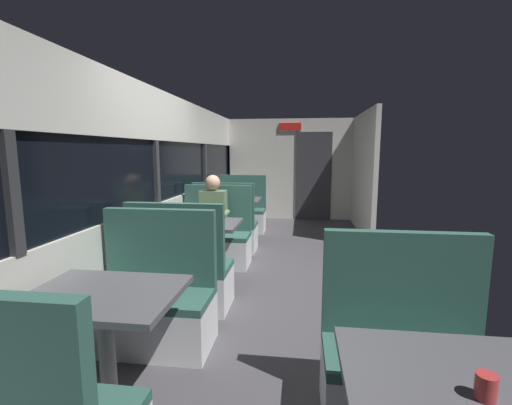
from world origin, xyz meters
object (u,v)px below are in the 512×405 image
at_px(bench_near_window_facing_entry, 154,306).
at_px(dining_table_mid_window, 201,231).
at_px(bench_mid_window_facing_entry, 216,241).
at_px(dining_table_near_window, 104,307).
at_px(seated_passenger, 214,228).
at_px(coffee_cup_primary, 486,387).
at_px(dining_table_far_window, 234,204).
at_px(bench_mid_window_facing_end, 182,277).
at_px(bench_far_window_facing_end, 226,230).
at_px(bench_front_aisle_facing_entry, 406,368).
at_px(bench_far_window_facing_entry, 241,215).

xyz_separation_m(bench_near_window_facing_entry, dining_table_mid_window, (0.00, 1.37, 0.31)).
distance_m(bench_near_window_facing_entry, bench_mid_window_facing_entry, 2.07).
xyz_separation_m(dining_table_near_window, seated_passenger, (0.00, 2.70, -0.10)).
bearing_deg(coffee_cup_primary, dining_table_mid_window, 123.15).
bearing_deg(dining_table_far_window, seated_passenger, -90.00).
relative_size(bench_mid_window_facing_end, seated_passenger, 0.87).
height_order(bench_mid_window_facing_end, bench_far_window_facing_end, same).
height_order(dining_table_near_window, bench_mid_window_facing_entry, bench_mid_window_facing_entry).
xyz_separation_m(bench_front_aisle_facing_entry, coffee_cup_primary, (0.01, -0.79, 0.46)).
relative_size(dining_table_far_window, bench_far_window_facing_entry, 0.82).
bearing_deg(bench_near_window_facing_entry, seated_passenger, 90.00).
bearing_deg(bench_front_aisle_facing_entry, dining_table_near_window, -176.82).
height_order(bench_far_window_facing_entry, coffee_cup_primary, bench_far_window_facing_entry).
xyz_separation_m(bench_near_window_facing_entry, bench_front_aisle_facing_entry, (1.79, -0.60, 0.00)).
distance_m(bench_far_window_facing_entry, seated_passenger, 2.15).
xyz_separation_m(dining_table_far_window, bench_front_aisle_facing_entry, (1.79, -4.04, -0.31)).
height_order(bench_mid_window_facing_entry, bench_far_window_facing_end, same).
distance_m(bench_mid_window_facing_entry, bench_front_aisle_facing_entry, 3.22).
relative_size(dining_table_near_window, bench_mid_window_facing_end, 0.82).
distance_m(bench_front_aisle_facing_entry, coffee_cup_primary, 0.91).
bearing_deg(bench_near_window_facing_entry, bench_front_aisle_facing_entry, -18.53).
distance_m(bench_near_window_facing_entry, seated_passenger, 2.01).
distance_m(dining_table_near_window, bench_far_window_facing_end, 3.46).
bearing_deg(bench_mid_window_facing_end, dining_table_far_window, 90.00).
relative_size(bench_far_window_facing_entry, seated_passenger, 0.87).
bearing_deg(dining_table_far_window, bench_far_window_facing_end, -90.00).
bearing_deg(bench_far_window_facing_entry, coffee_cup_primary, -71.95).
xyz_separation_m(bench_front_aisle_facing_entry, seated_passenger, (-1.79, 2.60, 0.21)).
relative_size(dining_table_mid_window, dining_table_far_window, 1.00).
bearing_deg(dining_table_far_window, coffee_cup_primary, -69.54).
relative_size(dining_table_near_window, seated_passenger, 0.71).
distance_m(dining_table_mid_window, dining_table_far_window, 2.07).
height_order(bench_near_window_facing_entry, dining_table_far_window, bench_near_window_facing_entry).
bearing_deg(coffee_cup_primary, bench_far_window_facing_end, 113.57).
distance_m(dining_table_mid_window, bench_mid_window_facing_end, 0.77).
xyz_separation_m(bench_mid_window_facing_end, coffee_cup_primary, (1.80, -2.06, 0.46)).
bearing_deg(bench_far_window_facing_entry, bench_mid_window_facing_end, -90.00).
height_order(dining_table_mid_window, bench_mid_window_facing_entry, bench_mid_window_facing_entry).
relative_size(bench_mid_window_facing_entry, bench_far_window_facing_end, 1.00).
bearing_deg(bench_mid_window_facing_end, bench_far_window_facing_end, 90.00).
bearing_deg(seated_passenger, bench_mid_window_facing_entry, 90.00).
bearing_deg(bench_mid_window_facing_end, bench_far_window_facing_entry, 90.00).
height_order(bench_mid_window_facing_entry, bench_far_window_facing_entry, same).
xyz_separation_m(bench_mid_window_facing_entry, bench_front_aisle_facing_entry, (1.79, -2.67, 0.00)).
height_order(bench_mid_window_facing_entry, bench_front_aisle_facing_entry, same).
bearing_deg(dining_table_mid_window, bench_far_window_facing_end, 90.00).
bearing_deg(dining_table_near_window, dining_table_far_window, 90.00).
relative_size(bench_far_window_facing_end, bench_front_aisle_facing_entry, 1.00).
bearing_deg(bench_mid_window_facing_entry, bench_near_window_facing_entry, -90.00).
distance_m(bench_mid_window_facing_entry, bench_far_window_facing_end, 0.67).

